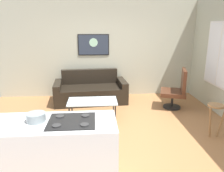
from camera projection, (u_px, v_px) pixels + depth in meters
ground at (113, 131)px, 4.53m from camera, size 6.40×6.40×0.04m
back_wall at (107, 49)px, 6.47m from camera, size 6.40×0.05×2.80m
couch at (91, 92)px, 6.18m from camera, size 2.03×1.07×0.86m
coffee_table at (92, 102)px, 4.95m from camera, size 1.10×0.61×0.45m
armchair at (177, 90)px, 5.62m from camera, size 0.78×0.79×1.03m
bar_stool at (215, 112)px, 4.19m from camera, size 0.35×0.34×0.65m
kitchen_counter at (49, 153)px, 2.93m from camera, size 1.79×0.71×0.93m
mixing_bowl at (36, 117)px, 2.83m from camera, size 0.24×0.24×0.11m
wall_painting at (94, 45)px, 6.37m from camera, size 0.90×0.03×0.61m
window at (219, 55)px, 5.19m from camera, size 0.03×1.18×1.54m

